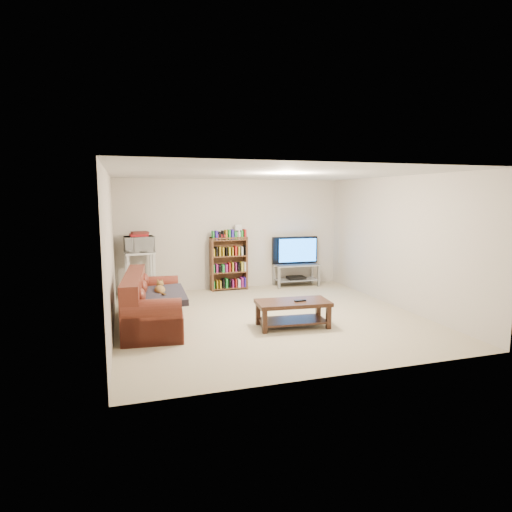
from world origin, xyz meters
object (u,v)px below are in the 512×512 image
object	(u,v)px
bookshelf	(229,263)
sofa	(149,308)
tv_stand	(296,271)
coffee_table	(293,309)

from	to	relation	value
bookshelf	sofa	bearing A→B (deg)	-130.55
tv_stand	bookshelf	xyz separation A→B (m)	(-1.56, 0.07, 0.26)
sofa	tv_stand	world-z (taller)	sofa
coffee_table	tv_stand	world-z (taller)	tv_stand
sofa	tv_stand	xyz separation A→B (m)	(3.39, 2.16, 0.04)
coffee_table	sofa	bearing A→B (deg)	167.01
sofa	bookshelf	bearing A→B (deg)	55.86
sofa	tv_stand	size ratio (longest dim) A/B	2.00
coffee_table	tv_stand	distance (m)	3.10
coffee_table	bookshelf	size ratio (longest dim) A/B	1.02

